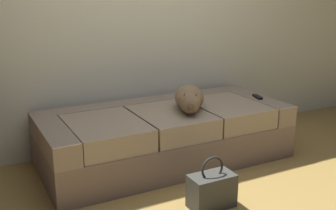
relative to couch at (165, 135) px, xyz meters
The scene contains 4 objects.
couch is the anchor object (origin of this frame).
dog_tan 0.40m from the couch, 34.26° to the right, with size 0.43×0.56×0.20m.
tv_remote 0.99m from the couch, ahead, with size 0.04×0.15×0.02m, color black.
handbag 0.88m from the couch, 95.64° to the right, with size 0.32×0.18×0.38m.
Camera 1 is at (-1.56, -1.97, 1.48)m, focal length 44.04 mm.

